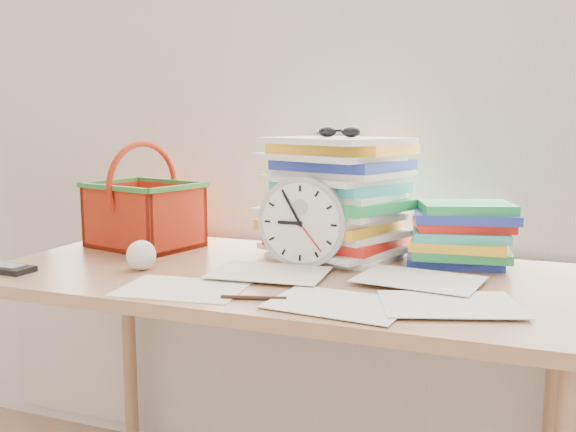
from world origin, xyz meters
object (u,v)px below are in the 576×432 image
at_px(desk, 277,301).
at_px(paper_stack, 335,197).
at_px(basket, 144,196).
at_px(clock, 304,222).
at_px(book_stack, 459,234).
at_px(calculator, 6,268).

distance_m(desk, paper_stack, 0.33).
relative_size(paper_stack, basket, 1.20).
bearing_deg(clock, paper_stack, 76.67).
height_order(book_stack, basket, basket).
distance_m(book_stack, basket, 0.88).
distance_m(desk, basket, 0.54).
distance_m(basket, calculator, 0.43).
bearing_deg(basket, desk, -2.38).
distance_m(book_stack, calculator, 1.12).
bearing_deg(calculator, desk, 25.08).
height_order(book_stack, calculator, book_stack).
distance_m(clock, calculator, 0.74).
bearing_deg(book_stack, calculator, -155.53).
bearing_deg(desk, basket, 162.78).
distance_m(paper_stack, book_stack, 0.34).
xyz_separation_m(clock, calculator, (-0.66, -0.31, -0.11)).
relative_size(desk, calculator, 10.00).
xyz_separation_m(book_stack, calculator, (-1.02, -0.46, -0.07)).
height_order(desk, book_stack, book_stack).
height_order(clock, calculator, clock).
relative_size(basket, calculator, 2.13).
height_order(paper_stack, book_stack, paper_stack).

